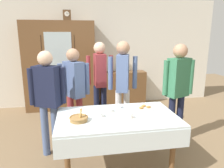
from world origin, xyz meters
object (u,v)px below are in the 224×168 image
(mantel_clock, at_px, (67,15))
(tea_cup_mid_left, at_px, (119,107))
(bookshelf_low, at_px, (123,88))
(spoon_front_edge, at_px, (132,125))
(person_beside_shelf, at_px, (74,86))
(tea_cup_mid_right, at_px, (130,116))
(tea_cup_far_left, at_px, (110,110))
(wall_cabinet, at_px, (60,66))
(person_behind_table_left, at_px, (48,94))
(pastry_plate, at_px, (145,108))
(person_behind_table_right, at_px, (100,76))
(tea_cup_near_left, at_px, (100,115))
(dining_table, at_px, (118,124))
(bread_basket, at_px, (79,118))
(book_stack, at_px, (123,70))
(person_near_right_end, at_px, (123,79))
(spoon_back_edge, at_px, (116,118))
(person_by_cabinet, at_px, (178,84))
(spoon_near_right, at_px, (127,112))

(mantel_clock, relative_size, tea_cup_mid_left, 1.85)
(bookshelf_low, relative_size, spoon_front_edge, 9.94)
(tea_cup_mid_left, xyz_separation_m, person_beside_shelf, (-0.65, 0.60, 0.20))
(bookshelf_low, height_order, tea_cup_mid_left, bookshelf_low)
(tea_cup_mid_right, height_order, tea_cup_far_left, same)
(bookshelf_low, bearing_deg, spoon_front_edge, -100.67)
(wall_cabinet, bearing_deg, person_behind_table_left, -91.26)
(bookshelf_low, bearing_deg, pastry_plate, -95.18)
(person_behind_table_left, bearing_deg, tea_cup_mid_left, -9.43)
(person_behind_table_right, relative_size, person_behind_table_left, 1.05)
(bookshelf_low, bearing_deg, tea_cup_mid_left, -104.16)
(wall_cabinet, distance_m, bookshelf_low, 1.69)
(tea_cup_mid_right, bearing_deg, tea_cup_near_left, 163.94)
(dining_table, height_order, person_behind_table_right, person_behind_table_right)
(tea_cup_near_left, bearing_deg, tea_cup_far_left, 46.50)
(dining_table, xyz_separation_m, person_behind_table_left, (-0.95, 0.48, 0.33))
(bread_basket, bearing_deg, tea_cup_mid_right, -2.57)
(book_stack, xyz_separation_m, person_near_right_end, (-0.39, -1.70, 0.11))
(person_beside_shelf, xyz_separation_m, person_behind_table_right, (0.50, 0.51, 0.06))
(bread_basket, bearing_deg, mantel_clock, 93.53)
(spoon_back_edge, xyz_separation_m, person_behind_table_right, (-0.03, 1.47, 0.28))
(person_by_cabinet, bearing_deg, person_near_right_end, 151.64)
(bookshelf_low, height_order, tea_cup_near_left, bookshelf_low)
(tea_cup_near_left, relative_size, person_beside_shelf, 0.08)
(tea_cup_mid_right, xyz_separation_m, spoon_near_right, (0.01, 0.22, -0.02))
(mantel_clock, xyz_separation_m, bookshelf_low, (1.35, 0.05, -1.81))
(tea_cup_mid_left, height_order, person_beside_shelf, person_beside_shelf)
(spoon_near_right, bearing_deg, tea_cup_mid_left, 114.02)
(person_behind_table_left, bearing_deg, book_stack, 53.14)
(dining_table, xyz_separation_m, person_by_cabinet, (1.10, 0.49, 0.39))
(bread_basket, bearing_deg, person_behind_table_right, 73.08)
(tea_cup_mid_left, relative_size, person_near_right_end, 0.08)
(person_behind_table_right, bearing_deg, person_behind_table_left, -133.32)
(tea_cup_mid_right, relative_size, bread_basket, 0.54)
(dining_table, distance_m, tea_cup_near_left, 0.27)
(dining_table, distance_m, person_near_right_end, 1.06)
(book_stack, distance_m, tea_cup_far_left, 2.56)
(person_beside_shelf, bearing_deg, person_behind_table_right, 45.50)
(person_near_right_end, distance_m, person_behind_table_right, 0.59)
(wall_cabinet, xyz_separation_m, person_beside_shelf, (0.33, -1.68, -0.10))
(tea_cup_mid_left, distance_m, person_near_right_end, 0.71)
(person_near_right_end, bearing_deg, person_behind_table_left, -159.58)
(pastry_plate, height_order, spoon_back_edge, pastry_plate)
(bookshelf_low, bearing_deg, tea_cup_mid_right, -100.89)
(book_stack, height_order, person_by_cabinet, person_by_cabinet)
(pastry_plate, height_order, person_behind_table_right, person_behind_table_right)
(spoon_near_right, bearing_deg, tea_cup_far_left, 166.24)
(spoon_front_edge, xyz_separation_m, person_beside_shelf, (-0.69, 1.20, 0.22))
(person_behind_table_right, bearing_deg, dining_table, -87.20)
(wall_cabinet, relative_size, spoon_back_edge, 17.87)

